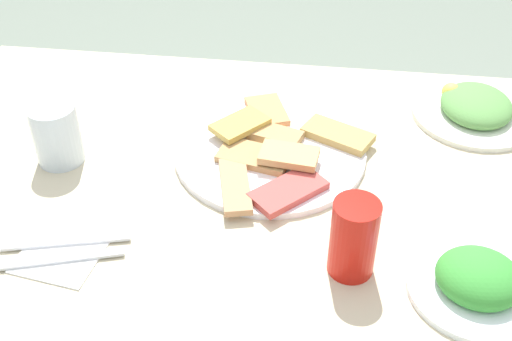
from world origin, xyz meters
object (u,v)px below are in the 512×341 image
(pide_platter, at_px, (272,151))
(paper_napkin, at_px, (62,252))
(spoon, at_px, (57,260))
(salad_plate_greens, at_px, (478,281))
(drinking_glass, at_px, (57,134))
(soda_can, at_px, (354,238))
(fork, at_px, (66,242))
(dining_table, at_px, (246,240))
(salad_plate_rice, at_px, (475,108))

(pide_platter, relative_size, paper_napkin, 3.01)
(spoon, bearing_deg, paper_napkin, -107.09)
(pide_platter, bearing_deg, paper_napkin, 43.94)
(salad_plate_greens, relative_size, drinking_glass, 1.77)
(spoon, bearing_deg, pide_platter, -151.31)
(salad_plate_greens, height_order, paper_napkin, salad_plate_greens)
(paper_napkin, bearing_deg, soda_can, -176.71)
(pide_platter, height_order, spoon, pide_platter)
(spoon, bearing_deg, fork, -107.09)
(pide_platter, distance_m, salad_plate_greens, 0.41)
(pide_platter, xyz_separation_m, spoon, (0.28, 0.29, -0.01))
(paper_napkin, bearing_deg, salad_plate_greens, -179.53)
(soda_can, bearing_deg, pide_platter, -60.60)
(pide_platter, xyz_separation_m, drinking_glass, (0.36, 0.05, 0.04))
(fork, relative_size, spoon, 0.99)
(dining_table, bearing_deg, soda_can, 146.05)
(soda_can, bearing_deg, fork, 0.84)
(fork, bearing_deg, dining_table, -169.11)
(dining_table, relative_size, fork, 6.41)
(pide_platter, xyz_separation_m, soda_can, (-0.14, 0.25, 0.05))
(pide_platter, xyz_separation_m, fork, (0.28, 0.25, -0.01))
(dining_table, xyz_separation_m, drinking_glass, (0.33, -0.08, 0.13))
(dining_table, xyz_separation_m, paper_napkin, (0.25, 0.14, 0.08))
(dining_table, height_order, salad_plate_greens, salad_plate_greens)
(drinking_glass, height_order, paper_napkin, drinking_glass)
(drinking_glass, bearing_deg, pide_platter, -171.50)
(dining_table, xyz_separation_m, soda_can, (-0.17, 0.11, 0.14))
(dining_table, relative_size, spoon, 6.36)
(paper_napkin, bearing_deg, pide_platter, -136.06)
(salad_plate_rice, xyz_separation_m, soda_can, (0.23, 0.42, 0.04))
(soda_can, xyz_separation_m, fork, (0.42, 0.01, -0.06))
(paper_napkin, distance_m, fork, 0.02)
(soda_can, relative_size, drinking_glass, 1.13)
(soda_can, height_order, fork, soda_can)
(salad_plate_rice, bearing_deg, spoon, 35.67)
(soda_can, height_order, paper_napkin, soda_can)
(salad_plate_greens, distance_m, fork, 0.59)
(dining_table, height_order, soda_can, soda_can)
(salad_plate_greens, distance_m, soda_can, 0.18)
(soda_can, bearing_deg, salad_plate_greens, 173.65)
(pide_platter, distance_m, salad_plate_rice, 0.41)
(salad_plate_greens, height_order, fork, salad_plate_greens)
(dining_table, distance_m, soda_can, 0.24)
(drinking_glass, relative_size, fork, 0.56)
(dining_table, bearing_deg, salad_plate_rice, -141.71)
(pide_platter, relative_size, drinking_glass, 3.24)
(salad_plate_rice, height_order, soda_can, soda_can)
(salad_plate_rice, height_order, spoon, salad_plate_rice)
(dining_table, xyz_separation_m, spoon, (0.25, 0.15, 0.08))
(drinking_glass, bearing_deg, dining_table, 166.37)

